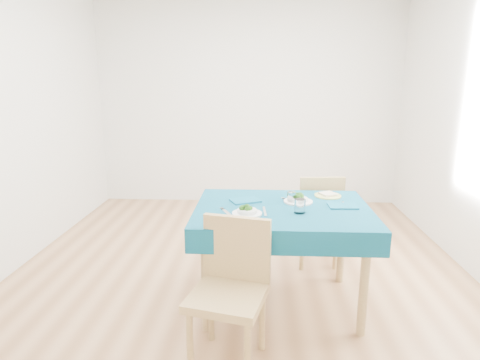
{
  "coord_description": "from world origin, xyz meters",
  "views": [
    {
      "loc": [
        0.16,
        -3.17,
        1.63
      ],
      "look_at": [
        0.0,
        0.0,
        0.85
      ],
      "focal_mm": 30.0,
      "sensor_mm": 36.0,
      "label": 1
    }
  ],
  "objects_px": {
    "chair_near": "(227,282)",
    "chair_far": "(316,213)",
    "bowl_far": "(298,198)",
    "side_plate": "(328,196)",
    "table": "(281,256)",
    "bowl_near": "(247,210)"
  },
  "relations": [
    {
      "from": "chair_near",
      "to": "chair_far",
      "type": "xyz_separation_m",
      "value": [
        0.7,
        1.4,
        -0.04
      ]
    },
    {
      "from": "bowl_far",
      "to": "side_plate",
      "type": "bearing_deg",
      "value": 35.44
    },
    {
      "from": "chair_near",
      "to": "chair_far",
      "type": "bearing_deg",
      "value": 77.49
    },
    {
      "from": "chair_far",
      "to": "side_plate",
      "type": "height_order",
      "value": "chair_far"
    },
    {
      "from": "table",
      "to": "bowl_far",
      "type": "distance_m",
      "value": 0.45
    },
    {
      "from": "bowl_near",
      "to": "bowl_far",
      "type": "distance_m",
      "value": 0.48
    },
    {
      "from": "chair_near",
      "to": "bowl_far",
      "type": "relative_size",
      "value": 4.84
    },
    {
      "from": "table",
      "to": "bowl_near",
      "type": "height_order",
      "value": "bowl_near"
    },
    {
      "from": "bowl_far",
      "to": "side_plate",
      "type": "xyz_separation_m",
      "value": [
        0.25,
        0.18,
        -0.03
      ]
    },
    {
      "from": "table",
      "to": "chair_far",
      "type": "distance_m",
      "value": 0.81
    },
    {
      "from": "chair_near",
      "to": "chair_far",
      "type": "relative_size",
      "value": 1.09
    },
    {
      "from": "bowl_near",
      "to": "chair_near",
      "type": "bearing_deg",
      "value": -100.84
    },
    {
      "from": "chair_far",
      "to": "side_plate",
      "type": "distance_m",
      "value": 0.51
    },
    {
      "from": "table",
      "to": "chair_near",
      "type": "xyz_separation_m",
      "value": [
        -0.35,
        -0.67,
        0.14
      ]
    },
    {
      "from": "table",
      "to": "side_plate",
      "type": "distance_m",
      "value": 0.61
    },
    {
      "from": "chair_near",
      "to": "side_plate",
      "type": "bearing_deg",
      "value": 67.66
    },
    {
      "from": "chair_near",
      "to": "side_plate",
      "type": "relative_size",
      "value": 5.02
    },
    {
      "from": "table",
      "to": "bowl_near",
      "type": "bearing_deg",
      "value": -145.84
    },
    {
      "from": "table",
      "to": "bowl_near",
      "type": "distance_m",
      "value": 0.51
    },
    {
      "from": "table",
      "to": "chair_near",
      "type": "bearing_deg",
      "value": -117.24
    },
    {
      "from": "chair_far",
      "to": "side_plate",
      "type": "bearing_deg",
      "value": 87.38
    },
    {
      "from": "table",
      "to": "side_plate",
      "type": "xyz_separation_m",
      "value": [
        0.37,
        0.3,
        0.38
      ]
    }
  ]
}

